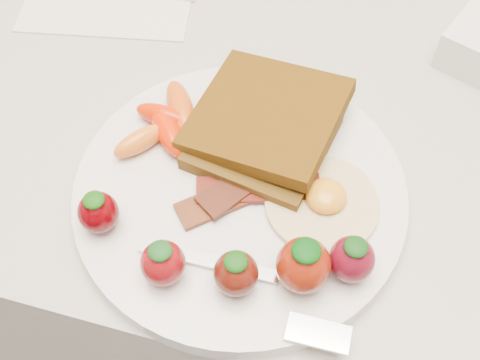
# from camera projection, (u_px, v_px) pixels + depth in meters

# --- Properties ---
(counter) EXTENTS (2.00, 0.60, 0.90)m
(counter) POSITION_uv_depth(u_px,v_px,m) (279.00, 265.00, 0.96)
(counter) COLOR gray
(counter) RESTS_ON ground
(plate) EXTENTS (0.27, 0.27, 0.02)m
(plate) POSITION_uv_depth(u_px,v_px,m) (240.00, 193.00, 0.49)
(plate) COLOR silver
(plate) RESTS_ON counter
(toast_lower) EXTENTS (0.12, 0.12, 0.01)m
(toast_lower) POSITION_uv_depth(u_px,v_px,m) (263.00, 140.00, 0.50)
(toast_lower) COLOR #372309
(toast_lower) RESTS_ON plate
(toast_upper) EXTENTS (0.13, 0.13, 0.03)m
(toast_upper) POSITION_uv_depth(u_px,v_px,m) (267.00, 116.00, 0.50)
(toast_upper) COLOR #3A2303
(toast_upper) RESTS_ON toast_lower
(fried_egg) EXTENTS (0.11, 0.11, 0.02)m
(fried_egg) POSITION_uv_depth(u_px,v_px,m) (323.00, 201.00, 0.47)
(fried_egg) COLOR beige
(fried_egg) RESTS_ON plate
(bacon_strips) EXTENTS (0.11, 0.11, 0.01)m
(bacon_strips) POSITION_uv_depth(u_px,v_px,m) (249.00, 186.00, 0.48)
(bacon_strips) COLOR #441605
(bacon_strips) RESTS_ON plate
(baby_carrots) EXTENTS (0.07, 0.10, 0.02)m
(baby_carrots) POSITION_uv_depth(u_px,v_px,m) (166.00, 122.00, 0.51)
(baby_carrots) COLOR red
(baby_carrots) RESTS_ON plate
(strawberries) EXTENTS (0.22, 0.07, 0.05)m
(strawberries) POSITION_uv_depth(u_px,v_px,m) (243.00, 256.00, 0.43)
(strawberries) COLOR #4B0004
(strawberries) RESTS_ON plate
(fork) EXTENTS (0.16, 0.05, 0.00)m
(fork) POSITION_uv_depth(u_px,v_px,m) (256.00, 293.00, 0.43)
(fork) COLOR silver
(fork) RESTS_ON plate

